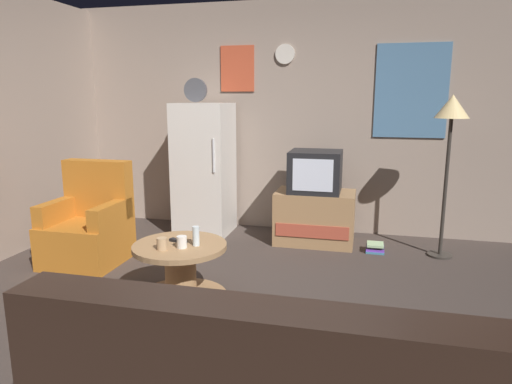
% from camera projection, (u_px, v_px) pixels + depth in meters
% --- Properties ---
extents(ground_plane, '(12.00, 12.00, 0.00)m').
position_uv_depth(ground_plane, '(229.00, 318.00, 3.30)').
color(ground_plane, '#3D332D').
extents(wall_with_art, '(5.20, 0.12, 2.64)m').
position_uv_depth(wall_with_art, '(289.00, 118.00, 5.35)').
color(wall_with_art, gray).
rests_on(wall_with_art, ground_plane).
extents(fridge, '(0.60, 0.62, 1.77)m').
position_uv_depth(fridge, '(204.00, 169.00, 5.26)').
color(fridge, silver).
rests_on(fridge, ground_plane).
extents(tv_stand, '(0.84, 0.53, 0.57)m').
position_uv_depth(tv_stand, '(315.00, 217.00, 4.97)').
color(tv_stand, '#9E754C').
rests_on(tv_stand, ground_plane).
extents(crt_tv, '(0.54, 0.51, 0.44)m').
position_uv_depth(crt_tv, '(315.00, 171.00, 4.87)').
color(crt_tv, black).
rests_on(crt_tv, tv_stand).
extents(standing_lamp, '(0.32, 0.32, 1.59)m').
position_uv_depth(standing_lamp, '(451.00, 119.00, 4.32)').
color(standing_lamp, '#332D28').
rests_on(standing_lamp, ground_plane).
extents(coffee_table, '(0.72, 0.72, 0.46)m').
position_uv_depth(coffee_table, '(181.00, 273.00, 3.54)').
color(coffee_table, '#9E754C').
rests_on(coffee_table, ground_plane).
extents(wine_glass, '(0.05, 0.05, 0.15)m').
position_uv_depth(wine_glass, '(196.00, 236.00, 3.45)').
color(wine_glass, silver).
rests_on(wine_glass, coffee_table).
extents(mug_ceramic_white, '(0.08, 0.08, 0.09)m').
position_uv_depth(mug_ceramic_white, '(182.00, 242.00, 3.40)').
color(mug_ceramic_white, silver).
rests_on(mug_ceramic_white, coffee_table).
extents(mug_ceramic_tan, '(0.08, 0.08, 0.09)m').
position_uv_depth(mug_ceramic_tan, '(162.00, 244.00, 3.36)').
color(mug_ceramic_tan, tan).
rests_on(mug_ceramic_tan, coffee_table).
extents(remote_control, '(0.16, 0.09, 0.02)m').
position_uv_depth(remote_control, '(178.00, 241.00, 3.54)').
color(remote_control, black).
rests_on(remote_control, coffee_table).
extents(armchair, '(0.68, 0.68, 0.96)m').
position_uv_depth(armchair, '(89.00, 227.00, 4.40)').
color(armchair, '#B2661E').
rests_on(armchair, ground_plane).
extents(book_stack, '(0.18, 0.17, 0.10)m').
position_uv_depth(book_stack, '(375.00, 248.00, 4.69)').
color(book_stack, teal).
rests_on(book_stack, ground_plane).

